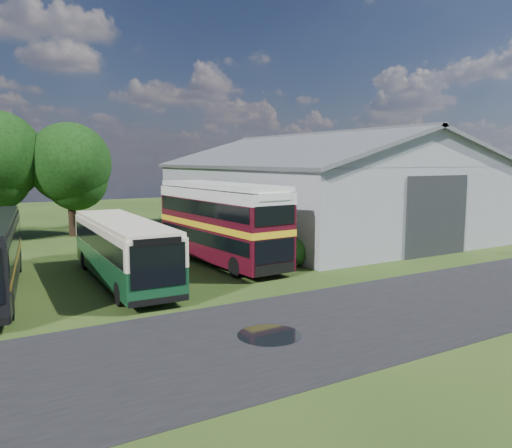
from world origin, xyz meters
TOP-DOWN VIEW (x-y plane):
  - ground at (0.00, 0.00)m, footprint 120.00×120.00m
  - asphalt_road at (3.00, -3.00)m, footprint 60.00×8.00m
  - puddle at (-1.50, -3.00)m, footprint 2.20×2.20m
  - storage_shed at (15.00, 15.98)m, footprint 18.80×24.80m
  - tree_right_a at (-3.00, 23.80)m, footprint 6.26×6.26m
  - shrub_front at (5.60, 6.00)m, footprint 1.70×1.70m
  - shrub_mid at (5.60, 8.00)m, footprint 1.60×1.60m
  - shrub_back at (5.60, 10.00)m, footprint 1.80×1.80m
  - bus_green_single at (-3.69, 6.96)m, footprint 2.88×11.20m
  - bus_maroon_double at (2.51, 8.80)m, footprint 3.38×10.89m

SIDE VIEW (x-z plane):
  - ground at x=0.00m, z-range 0.00..0.00m
  - asphalt_road at x=3.00m, z-range -0.01..0.01m
  - puddle at x=-1.50m, z-range -0.01..0.01m
  - shrub_front at x=5.60m, z-range -0.85..0.85m
  - shrub_mid at x=5.60m, z-range -0.80..0.80m
  - shrub_back at x=5.60m, z-range -0.90..0.90m
  - bus_green_single at x=-3.69m, z-range 0.10..3.17m
  - bus_maroon_double at x=2.51m, z-range 0.00..4.61m
  - storage_shed at x=15.00m, z-range 0.09..8.24m
  - tree_right_a at x=-3.00m, z-range 1.27..10.10m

